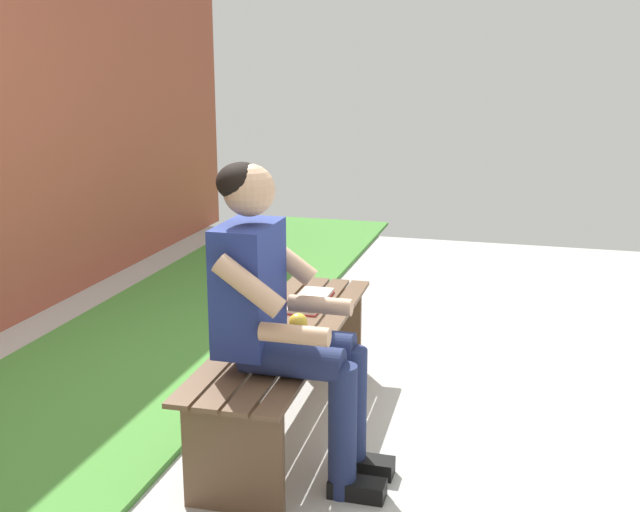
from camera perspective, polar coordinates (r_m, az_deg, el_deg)
The scene contains 5 objects.
grass_strip at distance 4.14m, azimuth -16.64°, elevation -9.70°, with size 9.00×1.39×0.03m, color #478C38.
bench_near at distance 3.59m, azimuth -2.33°, elevation -7.02°, with size 1.73×0.48×0.47m.
person_seated at distance 3.06m, azimuth -2.99°, elevation -3.92°, with size 0.50×0.69×1.27m.
apple at distance 3.51m, azimuth -1.59°, elevation -4.81°, with size 0.08×0.08×0.08m, color gold.
book_open at distance 3.91m, azimuth -0.73°, elevation -3.27°, with size 0.42×0.17×0.02m.
Camera 1 is at (3.18, 1.02, 1.66)m, focal length 44.25 mm.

